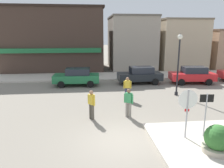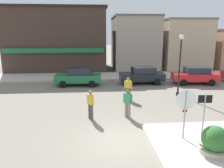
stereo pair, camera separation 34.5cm
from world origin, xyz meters
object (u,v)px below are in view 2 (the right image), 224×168
Objects in this scene: lamp_post at (180,56)px; parked_car_nearest at (79,76)px; one_way_sign at (204,111)px; planter at (215,143)px; stop_sign at (185,108)px; pedestrian_crossing_near at (128,102)px; parked_car_second at (142,75)px; pedestrian_kerb_side at (128,88)px; pedestrian_crossing_far at (91,104)px; parked_car_third at (195,75)px.

lamp_post is 8.82m from parked_car_nearest.
planter is (-0.16, -1.29, -0.77)m from one_way_sign.
stop_sign reaches higher than pedestrian_crossing_near.
one_way_sign reaches higher than parked_car_nearest.
lamp_post reaches higher than stop_sign.
parked_car_second is at bearing 2.04° from parked_car_nearest.
stop_sign is 1.72m from planter.
planter is at bearing -97.19° from one_way_sign.
one_way_sign reaches higher than pedestrian_kerb_side.
pedestrian_crossing_far is (-2.04, -0.09, 0.00)m from pedestrian_crossing_near.
planter is 0.76× the size of pedestrian_crossing_far.
parked_car_second is (-1.83, 4.13, -2.15)m from lamp_post.
pedestrian_crossing_near is 1.00× the size of pedestrian_kerb_side.
pedestrian_crossing_far is 1.00× the size of pedestrian_kerb_side.
parked_car_third is at bearing 62.82° from stop_sign.
one_way_sign reaches higher than parked_car_third.
stop_sign is 1.43× the size of pedestrian_kerb_side.
parked_car_nearest is 2.53× the size of pedestrian_crossing_near.
parked_car_second is 9.39m from pedestrian_crossing_far.
parked_car_nearest is 1.00× the size of parked_car_second.
parked_car_nearest is 5.77m from parked_car_second.
parked_car_nearest is (-5.16, 10.87, -0.71)m from stop_sign.
pedestrian_crossing_near is at bearing 123.36° from stop_sign.
parked_car_second is at bearing 113.96° from lamp_post.
lamp_post reaches higher than pedestrian_crossing_near.
parked_car_second is at bearing 67.21° from pedestrian_kerb_side.
one_way_sign reaches higher than pedestrian_crossing_near.
pedestrian_crossing_near reaches higher than parked_car_second.
lamp_post reaches higher than parked_car_nearest.
stop_sign is at bearing 118.80° from planter.
pedestrian_crossing_near is 3.27m from pedestrian_kerb_side.
parked_car_nearest is at bearing 119.03° from one_way_sign.
pedestrian_crossing_far is 4.18m from pedestrian_kerb_side.
parked_car_third reaches higher than planter.
lamp_post is at bearing -66.04° from parked_car_second.
planter is at bearing -41.49° from pedestrian_crossing_far.
stop_sign reaches higher than parked_car_nearest.
pedestrian_crossing_far reaches higher than parked_car_second.
pedestrian_kerb_side is at bearing 81.02° from pedestrian_crossing_near.
stop_sign is 11.12m from parked_car_second.
parked_car_second is 0.98× the size of parked_car_third.
pedestrian_crossing_far is at bearing -127.55° from pedestrian_kerb_side.
planter is 12.80m from parked_car_third.
one_way_sign is 1.30× the size of pedestrian_kerb_side.
parked_car_nearest is 2.53× the size of pedestrian_kerb_side.
one_way_sign is 0.46× the size of lamp_post.
pedestrian_kerb_side reaches higher than planter.
planter is 5.00m from pedestrian_crossing_near.
pedestrian_crossing_near is 1.00× the size of pedestrian_crossing_far.
parked_car_third is at bearing -1.37° from parked_car_nearest.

